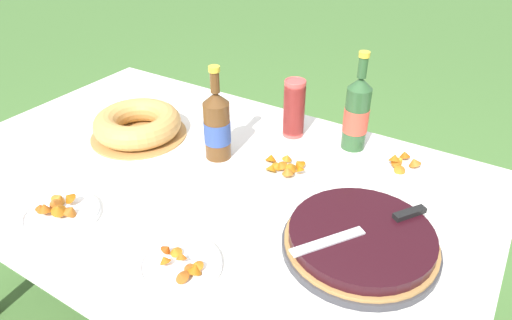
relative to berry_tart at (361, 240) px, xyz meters
name	(u,v)px	position (x,y,z in m)	size (l,w,h in m)	color
garden_table	(206,190)	(-0.52, 0.06, -0.09)	(1.66, 1.01, 0.70)	brown
tablecloth	(205,177)	(-0.52, 0.06, -0.04)	(1.67, 1.02, 0.10)	white
berry_tart	(361,240)	(0.00, 0.00, 0.00)	(0.38, 0.38, 0.06)	#38383D
serving_knife	(373,226)	(0.02, 0.02, 0.04)	(0.23, 0.33, 0.01)	silver
bundt_cake	(138,124)	(-0.85, 0.13, 0.02)	(0.33, 0.33, 0.09)	#B78447
cup_stack	(294,109)	(-0.41, 0.42, 0.07)	(0.07, 0.07, 0.20)	#E04C47
cider_bottle_green	(357,114)	(-0.20, 0.45, 0.10)	(0.08, 0.08, 0.33)	#2D562D
cider_bottle_amber	(217,126)	(-0.54, 0.16, 0.08)	(0.08, 0.08, 0.30)	brown
snack_plate_near	(282,169)	(-0.32, 0.19, -0.02)	(0.22, 0.22, 0.05)	white
snack_plate_left	(181,264)	(-0.33, -0.28, -0.02)	(0.20, 0.20, 0.05)	white
snack_plate_right	(400,167)	(-0.02, 0.39, -0.02)	(0.24, 0.24, 0.06)	white
snack_plate_far	(61,212)	(-0.72, -0.30, -0.01)	(0.20, 0.20, 0.06)	white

